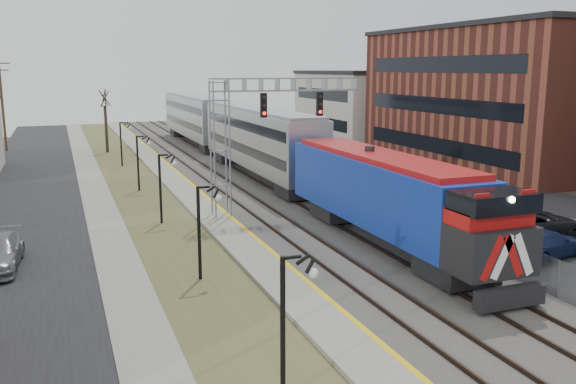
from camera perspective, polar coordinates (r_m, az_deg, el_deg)
street_west at (r=41.87m, az=-23.45°, el=-1.40°), size 7.00×120.00×0.04m
sidewalk at (r=41.85m, az=-17.31°, el=-0.95°), size 2.00×120.00×0.08m
grass_median at (r=42.11m, az=-13.24°, el=-0.67°), size 4.00×120.00×0.06m
platform at (r=42.56m, az=-9.24°, el=-0.26°), size 2.00×120.00×0.24m
ballast_bed at (r=43.79m, az=-2.82°, el=0.18°), size 8.00×120.00×0.20m
parking_lot at (r=48.75m, az=10.73°, el=1.06°), size 16.00×120.00×0.04m
platform_edge at (r=42.71m, az=-8.09°, el=-0.01°), size 0.24×120.00×0.01m
track_near at (r=43.20m, az=-5.35°, el=0.23°), size 1.58×120.00×0.15m
track_far at (r=44.22m, az=-0.97°, el=0.54°), size 1.58×120.00×0.15m
train at (r=51.70m, az=-4.11°, el=5.03°), size 3.00×63.05×5.33m
signal_gantry at (r=35.55m, az=-3.71°, el=6.49°), size 9.00×1.07×8.15m
lampposts at (r=25.60m, az=-8.46°, el=-3.76°), size 0.14×62.14×4.00m
fence at (r=45.09m, az=2.26°, el=1.42°), size 0.04×120.00×1.60m
bare_trees at (r=45.35m, az=-24.98°, el=2.84°), size 12.30×42.30×5.95m
car_lot_c at (r=33.71m, az=21.72°, el=-2.83°), size 6.00×3.05×1.62m
car_lot_d at (r=30.85m, az=22.95°, el=-4.51°), size 4.77×2.66×1.31m
car_lot_e at (r=44.03m, az=7.09°, el=1.02°), size 4.65×2.80×1.48m
car_lot_f at (r=47.11m, az=4.94°, el=1.80°), size 4.98×3.40×1.55m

